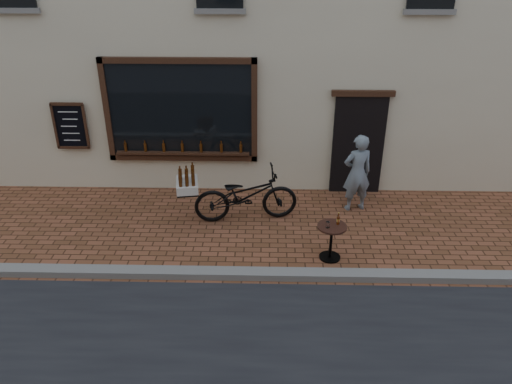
{
  "coord_description": "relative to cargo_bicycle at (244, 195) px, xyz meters",
  "views": [
    {
      "loc": [
        -0.06,
        -6.64,
        5.13
      ],
      "look_at": [
        -0.25,
        1.2,
        1.1
      ],
      "focal_mm": 35.0,
      "sensor_mm": 36.0,
      "label": 1
    }
  ],
  "objects": [
    {
      "name": "pedestrian",
      "position": [
        2.3,
        0.49,
        0.28
      ],
      "size": [
        0.68,
        0.53,
        1.66
      ],
      "primitive_type": "imported",
      "rotation": [
        0.0,
        0.0,
        3.4
      ],
      "color": "slate",
      "rests_on": "ground"
    },
    {
      "name": "cargo_bicycle",
      "position": [
        0.0,
        0.0,
        0.0
      ],
      "size": [
        2.45,
        1.04,
        1.16
      ],
      "rotation": [
        0.0,
        0.0,
        1.73
      ],
      "color": "black",
      "rests_on": "ground"
    },
    {
      "name": "kerb",
      "position": [
        0.52,
        -1.93,
        -0.49
      ],
      "size": [
        90.0,
        0.25,
        0.12
      ],
      "primitive_type": "cube",
      "color": "slate",
      "rests_on": "ground"
    },
    {
      "name": "bistro_table",
      "position": [
        1.6,
        -1.34,
        -0.08
      ],
      "size": [
        0.52,
        0.52,
        0.89
      ],
      "color": "black",
      "rests_on": "ground"
    },
    {
      "name": "ground",
      "position": [
        0.52,
        -2.13,
        -0.55
      ],
      "size": [
        90.0,
        90.0,
        0.0
      ],
      "primitive_type": "plane",
      "color": "brown",
      "rests_on": "ground"
    }
  ]
}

